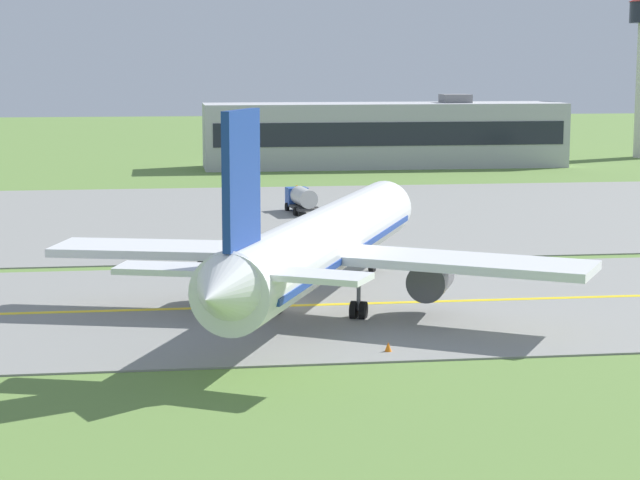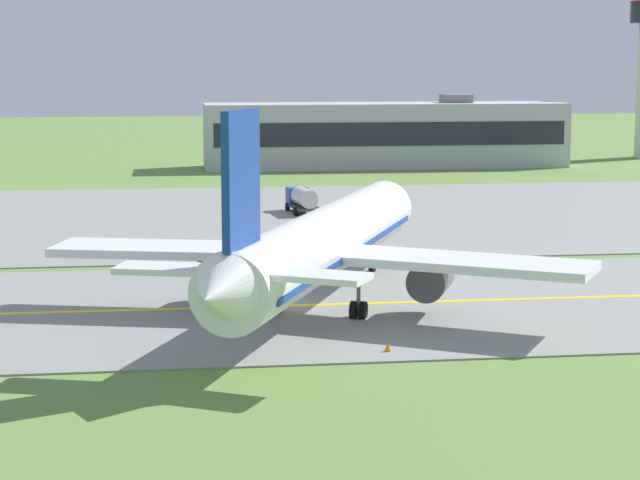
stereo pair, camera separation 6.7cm
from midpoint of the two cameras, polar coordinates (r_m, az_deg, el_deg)
name	(u,v)px [view 2 (the right image)]	position (r m, az deg, el deg)	size (l,w,h in m)	color
ground_plane	(290,307)	(72.01, -1.43, -3.28)	(500.00, 500.00, 0.00)	olive
taxiway_strip	(290,306)	(72.00, -1.43, -3.24)	(240.00, 28.00, 0.10)	gray
apron_pad	(345,215)	(114.38, 1.22, 1.23)	(140.00, 52.00, 0.10)	gray
taxiway_centreline	(290,306)	(71.99, -1.43, -3.20)	(220.00, 0.60, 0.01)	yellow
airplane_lead	(322,244)	(69.93, 0.14, -0.20)	(31.15, 37.73, 12.70)	white
service_truck_baggage	(302,198)	(115.37, -0.86, 2.03)	(2.89, 6.20, 2.65)	#264CA5
terminal_building	(385,135)	(166.81, 3.21, 5.12)	(50.96, 10.37, 10.20)	#B2B2B7
traffic_cone_near_edge	(388,347)	(60.92, 3.35, -5.23)	(0.44, 0.44, 0.60)	orange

